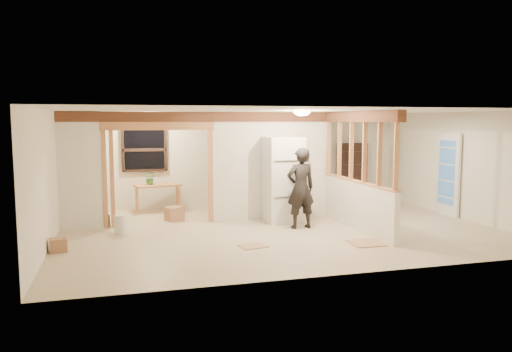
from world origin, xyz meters
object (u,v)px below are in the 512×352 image
object	(u,v)px
refrigerator	(283,179)
work_table	(158,198)
bookshelf	(352,172)
woman	(301,188)
shop_vac	(76,212)

from	to	relation	value
refrigerator	work_table	size ratio (longest dim) A/B	1.73
work_table	bookshelf	world-z (taller)	bookshelf
woman	shop_vac	bearing A→B (deg)	-24.33
refrigerator	work_table	world-z (taller)	refrigerator
refrigerator	woman	size ratio (longest dim) A/B	1.12
woman	bookshelf	world-z (taller)	woman
woman	shop_vac	world-z (taller)	woman
refrigerator	shop_vac	bearing A→B (deg)	167.81
shop_vac	work_table	bearing A→B (deg)	28.18
woman	shop_vac	distance (m)	5.03
refrigerator	woman	distance (m)	0.78
shop_vac	bookshelf	xyz separation A→B (m)	(7.39, 1.31, 0.57)
woman	bookshelf	size ratio (longest dim) A/B	1.05
woman	shop_vac	xyz separation A→B (m)	(-4.67, 1.74, -0.60)
work_table	shop_vac	world-z (taller)	work_table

